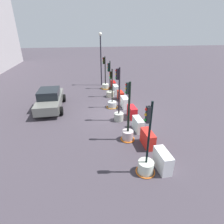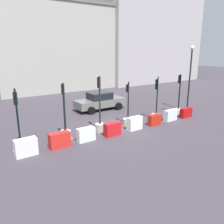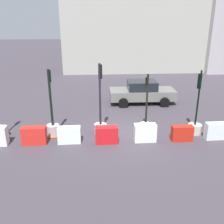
{
  "view_description": "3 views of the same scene",
  "coord_description": "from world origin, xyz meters",
  "px_view_note": "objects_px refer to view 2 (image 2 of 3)",
  "views": [
    {
      "loc": [
        -11.88,
        2.39,
        5.73
      ],
      "look_at": [
        -1.91,
        0.57,
        1.01
      ],
      "focal_mm": 28.08,
      "sensor_mm": 36.0,
      "label": 1
    },
    {
      "loc": [
        -8.78,
        -12.43,
        5.3
      ],
      "look_at": [
        0.08,
        0.48,
        1.04
      ],
      "focal_mm": 37.15,
      "sensor_mm": 36.0,
      "label": 2
    },
    {
      "loc": [
        -1.42,
        -12.24,
        5.77
      ],
      "look_at": [
        -0.6,
        0.41,
        1.04
      ],
      "focal_mm": 41.24,
      "sensor_mm": 36.0,
      "label": 3
    }
  ],
  "objects_px": {
    "traffic_light_4": "(156,113)",
    "construction_barrier_1": "(59,140)",
    "traffic_light_5": "(178,109)",
    "construction_barrier_2": "(86,134)",
    "construction_barrier_3": "(112,129)",
    "car_grey_saloon": "(100,101)",
    "street_lamp_post": "(190,70)",
    "traffic_light_1": "(65,131)",
    "construction_barrier_6": "(170,115)",
    "traffic_light_2": "(100,122)",
    "construction_barrier_0": "(26,147)",
    "construction_barrier_7": "(186,113)",
    "traffic_light_0": "(20,141)",
    "construction_barrier_5": "(155,120)",
    "construction_barrier_4": "(135,123)",
    "traffic_light_3": "(128,119)"
  },
  "relations": [
    {
      "from": "construction_barrier_1",
      "to": "construction_barrier_2",
      "type": "relative_size",
      "value": 1.05
    },
    {
      "from": "traffic_light_1",
      "to": "construction_barrier_3",
      "type": "xyz_separation_m",
      "value": [
        2.7,
        -1.04,
        -0.15
      ]
    },
    {
      "from": "traffic_light_0",
      "to": "construction_barrier_7",
      "type": "bearing_deg",
      "value": -4.29
    },
    {
      "from": "traffic_light_0",
      "to": "construction_barrier_1",
      "type": "distance_m",
      "value": 2.05
    },
    {
      "from": "traffic_light_5",
      "to": "car_grey_saloon",
      "type": "relative_size",
      "value": 0.75
    },
    {
      "from": "traffic_light_0",
      "to": "construction_barrier_4",
      "type": "height_order",
      "value": "traffic_light_0"
    },
    {
      "from": "construction_barrier_3",
      "to": "construction_barrier_6",
      "type": "distance_m",
      "value": 5.46
    },
    {
      "from": "construction_barrier_3",
      "to": "construction_barrier_7",
      "type": "bearing_deg",
      "value": 0.01
    },
    {
      "from": "traffic_light_2",
      "to": "construction_barrier_6",
      "type": "height_order",
      "value": "traffic_light_2"
    },
    {
      "from": "construction_barrier_0",
      "to": "car_grey_saloon",
      "type": "height_order",
      "value": "car_grey_saloon"
    },
    {
      "from": "traffic_light_4",
      "to": "construction_barrier_0",
      "type": "height_order",
      "value": "traffic_light_4"
    },
    {
      "from": "street_lamp_post",
      "to": "traffic_light_1",
      "type": "bearing_deg",
      "value": -179.72
    },
    {
      "from": "traffic_light_0",
      "to": "construction_barrier_3",
      "type": "distance_m",
      "value": 5.43
    },
    {
      "from": "car_grey_saloon",
      "to": "street_lamp_post",
      "type": "xyz_separation_m",
      "value": [
        5.96,
        -4.87,
        2.86
      ]
    },
    {
      "from": "traffic_light_1",
      "to": "traffic_light_3",
      "type": "xyz_separation_m",
      "value": [
        4.8,
        0.02,
        -0.14
      ]
    },
    {
      "from": "traffic_light_4",
      "to": "construction_barrier_1",
      "type": "xyz_separation_m",
      "value": [
        -8.1,
        -0.67,
        -0.1
      ]
    },
    {
      "from": "traffic_light_2",
      "to": "traffic_light_5",
      "type": "xyz_separation_m",
      "value": [
        7.52,
        -0.17,
        -0.22
      ]
    },
    {
      "from": "traffic_light_4",
      "to": "construction_barrier_3",
      "type": "bearing_deg",
      "value": -170.15
    },
    {
      "from": "traffic_light_4",
      "to": "construction_barrier_2",
      "type": "height_order",
      "value": "traffic_light_4"
    },
    {
      "from": "traffic_light_3",
      "to": "construction_barrier_6",
      "type": "height_order",
      "value": "traffic_light_3"
    },
    {
      "from": "car_grey_saloon",
      "to": "traffic_light_2",
      "type": "bearing_deg",
      "value": -121.53
    },
    {
      "from": "traffic_light_1",
      "to": "construction_barrier_1",
      "type": "distance_m",
      "value": 1.19
    },
    {
      "from": "construction_barrier_2",
      "to": "construction_barrier_3",
      "type": "relative_size",
      "value": 1.02
    },
    {
      "from": "traffic_light_4",
      "to": "car_grey_saloon",
      "type": "bearing_deg",
      "value": 110.06
    },
    {
      "from": "traffic_light_2",
      "to": "construction_barrier_0",
      "type": "bearing_deg",
      "value": -169.65
    },
    {
      "from": "traffic_light_0",
      "to": "traffic_light_3",
      "type": "relative_size",
      "value": 1.08
    },
    {
      "from": "construction_barrier_1",
      "to": "traffic_light_4",
      "type": "bearing_deg",
      "value": 4.74
    },
    {
      "from": "construction_barrier_0",
      "to": "construction_barrier_2",
      "type": "distance_m",
      "value": 3.47
    },
    {
      "from": "traffic_light_1",
      "to": "car_grey_saloon",
      "type": "bearing_deg",
      "value": 42.07
    },
    {
      "from": "construction_barrier_1",
      "to": "street_lamp_post",
      "type": "distance_m",
      "value": 12.63
    },
    {
      "from": "traffic_light_5",
      "to": "construction_barrier_5",
      "type": "xyz_separation_m",
      "value": [
        -3.54,
        -0.86,
        -0.1
      ]
    },
    {
      "from": "construction_barrier_0",
      "to": "construction_barrier_7",
      "type": "height_order",
      "value": "construction_barrier_0"
    },
    {
      "from": "traffic_light_5",
      "to": "construction_barrier_2",
      "type": "relative_size",
      "value": 3.05
    },
    {
      "from": "street_lamp_post",
      "to": "construction_barrier_0",
      "type": "bearing_deg",
      "value": -176.03
    },
    {
      "from": "construction_barrier_3",
      "to": "construction_barrier_1",
      "type": "bearing_deg",
      "value": 177.77
    },
    {
      "from": "traffic_light_2",
      "to": "street_lamp_post",
      "type": "xyz_separation_m",
      "value": [
        8.98,
        0.06,
        2.94
      ]
    },
    {
      "from": "traffic_light_1",
      "to": "traffic_light_4",
      "type": "xyz_separation_m",
      "value": [
        7.34,
        -0.24,
        -0.04
      ]
    },
    {
      "from": "construction_barrier_6",
      "to": "traffic_light_4",
      "type": "bearing_deg",
      "value": 139.62
    },
    {
      "from": "traffic_light_2",
      "to": "construction_barrier_3",
      "type": "relative_size",
      "value": 3.4
    },
    {
      "from": "car_grey_saloon",
      "to": "construction_barrier_3",
      "type": "bearing_deg",
      "value": -114.77
    },
    {
      "from": "traffic_light_5",
      "to": "construction_barrier_0",
      "type": "bearing_deg",
      "value": -176.63
    },
    {
      "from": "traffic_light_2",
      "to": "construction_barrier_7",
      "type": "height_order",
      "value": "traffic_light_2"
    },
    {
      "from": "construction_barrier_1",
      "to": "construction_barrier_3",
      "type": "distance_m",
      "value": 3.46
    },
    {
      "from": "construction_barrier_1",
      "to": "car_grey_saloon",
      "type": "bearing_deg",
      "value": 43.19
    },
    {
      "from": "traffic_light_1",
      "to": "construction_barrier_5",
      "type": "relative_size",
      "value": 3.31
    },
    {
      "from": "traffic_light_1",
      "to": "construction_barrier_6",
      "type": "bearing_deg",
      "value": -6.54
    },
    {
      "from": "construction_barrier_0",
      "to": "construction_barrier_6",
      "type": "relative_size",
      "value": 1.02
    },
    {
      "from": "construction_barrier_5",
      "to": "car_grey_saloon",
      "type": "height_order",
      "value": "car_grey_saloon"
    },
    {
      "from": "construction_barrier_4",
      "to": "traffic_light_0",
      "type": "bearing_deg",
      "value": 173.18
    },
    {
      "from": "traffic_light_3",
      "to": "construction_barrier_2",
      "type": "bearing_deg",
      "value": -166.6
    }
  ]
}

